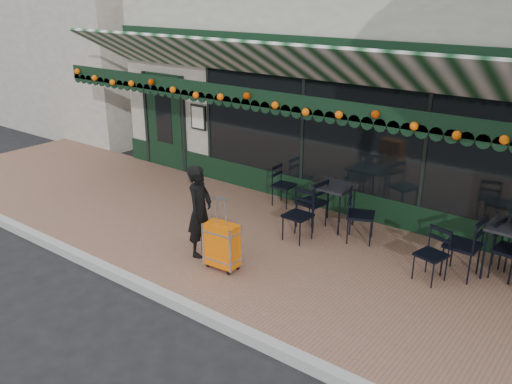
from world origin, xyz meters
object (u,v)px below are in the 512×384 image
Objects in this scene: chair_a_right at (510,251)px; chair_solo at (284,186)px; cafe_table_b at (334,189)px; chair_a_left at (462,246)px; chair_b_right at (361,216)px; chair_b_left at (312,203)px; chair_b_front at (298,216)px; woman at (200,211)px; suitcase at (222,246)px; chair_a_front at (431,255)px.

chair_solo is (-4.24, 0.39, -0.05)m from chair_a_right.
chair_solo is at bearing 91.89° from chair_a_right.
cafe_table_b is at bearing -106.93° from chair_solo.
chair_a_left is 1.73m from chair_b_right.
chair_b_left reaches higher than chair_solo.
chair_b_right is 1.05m from chair_b_front.
chair_a_left is 1.08× the size of chair_a_right.
chair_b_right is at bearing -108.86° from chair_solo.
woman reaches higher than chair_b_left.
chair_b_left is 1.05× the size of chair_b_front.
cafe_table_b is 1.36m from chair_solo.
woman is 1.54× the size of chair_a_left.
chair_b_left is at bearing -122.75° from chair_solo.
chair_solo is (-0.98, 0.57, -0.06)m from chair_b_left.
suitcase is at bearing -167.47° from chair_solo.
suitcase is at bearing -53.60° from chair_a_left.
woman reaches higher than cafe_table_b.
woman is at bearing 160.00° from suitcase.
chair_a_left is 3.73m from chair_solo.
chair_b_front is 1.09× the size of chair_solo.
chair_a_left reaches higher than chair_a_right.
chair_b_right reaches higher than chair_solo.
chair_b_left reaches higher than cafe_table_b.
chair_b_left is at bearing -140.86° from cafe_table_b.
chair_b_front is (-0.85, -0.61, -0.02)m from chair_b_right.
chair_b_left is at bearing -91.05° from chair_a_left.
chair_b_front is at bearing 110.94° from chair_a_right.
chair_b_right is at bearing -93.19° from chair_a_left.
chair_a_left is (2.92, 1.98, 0.10)m from suitcase.
suitcase is at bearing -122.33° from woman.
chair_a_front is at bearing -33.67° from chair_a_left.
chair_a_right is (4.09, 2.14, -0.30)m from woman.
chair_b_right is at bearing 56.39° from suitcase.
woman is 2.49m from cafe_table_b.
suitcase is at bearing -99.94° from chair_b_front.
chair_b_front is (0.35, 1.54, 0.05)m from suitcase.
woman is at bearing 124.79° from chair_a_right.
suitcase reaches higher than chair_a_right.
suitcase is at bearing -0.75° from chair_b_left.
chair_b_right is (0.66, -0.23, -0.25)m from cafe_table_b.
chair_b_front is at bearing 15.53° from chair_b_left.
chair_a_right is 1.16m from chair_a_front.
chair_a_front is 2.27m from chair_b_front.
suitcase is 1.32× the size of chair_b_front.
chair_b_right is at bearing 171.75° from chair_a_front.
chair_b_right is (1.20, 2.14, 0.07)m from suitcase.
chair_b_right is at bearing -58.91° from woman.
chair_b_left is at bearing 68.85° from chair_b_right.
chair_a_front is at bearing -133.89° from chair_b_right.
cafe_table_b is 0.91m from chair_b_front.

